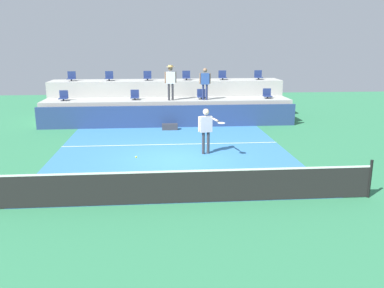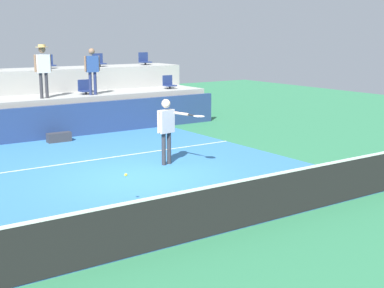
{
  "view_description": "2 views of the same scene",
  "coord_description": "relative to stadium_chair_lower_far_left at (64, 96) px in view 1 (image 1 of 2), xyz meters",
  "views": [
    {
      "loc": [
        -0.51,
        -13.87,
        4.11
      ],
      "look_at": [
        0.57,
        -1.15,
        0.9
      ],
      "focal_mm": 37.42,
      "sensor_mm": 36.0,
      "label": 1
    },
    {
      "loc": [
        -6.06,
        -11.02,
        3.43
      ],
      "look_at": [
        0.74,
        -1.12,
        0.95
      ],
      "focal_mm": 50.54,
      "sensor_mm": 36.0,
      "label": 2
    }
  ],
  "objects": [
    {
      "name": "stadium_chair_upper_mid_right",
      "position": [
        6.5,
        1.8,
        0.85
      ],
      "size": [
        0.44,
        0.4,
        0.52
      ],
      "color": "#2D2D33",
      "rests_on": "seating_tier_upper"
    },
    {
      "name": "seating_tier_lower",
      "position": [
        5.38,
        0.07,
        -0.84
      ],
      "size": [
        13.0,
        1.8,
        1.25
      ],
      "primitive_type": "cube",
      "color": "#9E9E99",
      "rests_on": "ground_plane"
    },
    {
      "name": "stadium_chair_upper_left",
      "position": [
        2.16,
        1.8,
        0.85
      ],
      "size": [
        0.44,
        0.4,
        0.52
      ],
      "color": "#2D2D33",
      "rests_on": "seating_tier_upper"
    },
    {
      "name": "stadium_chair_upper_right",
      "position": [
        8.57,
        1.8,
        0.85
      ],
      "size": [
        0.44,
        0.4,
        0.52
      ],
      "color": "#2D2D33",
      "rests_on": "seating_tier_upper"
    },
    {
      "name": "stadium_chair_upper_mid_left",
      "position": [
        4.3,
        1.8,
        0.85
      ],
      "size": [
        0.44,
        0.4,
        0.52
      ],
      "color": "#2D2D33",
      "rests_on": "seating_tier_upper"
    },
    {
      "name": "sponsor_backboard",
      "position": [
        5.38,
        -1.23,
        -0.91
      ],
      "size": [
        13.0,
        0.16,
        1.1
      ],
      "primitive_type": "cube",
      "color": "navy",
      "rests_on": "ground_plane"
    },
    {
      "name": "stadium_chair_upper_far_left",
      "position": [
        0.1,
        1.8,
        0.85
      ],
      "size": [
        0.44,
        0.4,
        0.52
      ],
      "color": "#2D2D33",
      "rests_on": "seating_tier_upper"
    },
    {
      "name": "tennis_player",
      "position": [
        6.66,
        -6.42,
        -0.39
      ],
      "size": [
        0.92,
        1.17,
        1.74
      ],
      "color": "#2D2D33",
      "rests_on": "ground_plane"
    },
    {
      "name": "ground_plane",
      "position": [
        5.38,
        -7.23,
        -1.46
      ],
      "size": [
        40.0,
        40.0,
        0.0
      ],
      "primitive_type": "plane",
      "color": "#2D754C"
    },
    {
      "name": "stadium_chair_lower_left",
      "position": [
        3.65,
        0.0,
        0.0
      ],
      "size": [
        0.44,
        0.4,
        0.52
      ],
      "color": "#2D2D33",
      "rests_on": "seating_tier_lower"
    },
    {
      "name": "stadium_chair_upper_far_right",
      "position": [
        10.67,
        1.8,
        0.85
      ],
      "size": [
        0.44,
        0.4,
        0.52
      ],
      "color": "#2D2D33",
      "rests_on": "seating_tier_upper"
    },
    {
      "name": "court_inner_paint",
      "position": [
        5.38,
        -6.23,
        -1.46
      ],
      "size": [
        9.0,
        10.0,
        0.01
      ],
      "primitive_type": "cube",
      "color": "teal",
      "rests_on": "ground_plane"
    },
    {
      "name": "stadium_chair_lower_far_left",
      "position": [
        0.0,
        0.0,
        0.0
      ],
      "size": [
        0.44,
        0.4,
        0.52
      ],
      "color": "#2D2D33",
      "rests_on": "seating_tier_lower"
    },
    {
      "name": "stadium_chair_lower_far_right",
      "position": [
        10.74,
        0.0,
        0.0
      ],
      "size": [
        0.44,
        0.4,
        0.52
      ],
      "color": "#2D2D33",
      "rests_on": "seating_tier_lower"
    },
    {
      "name": "tennis_net",
      "position": [
        5.38,
        -11.23,
        -0.97
      ],
      "size": [
        10.48,
        0.08,
        1.07
      ],
      "color": "black",
      "rests_on": "ground_plane"
    },
    {
      "name": "seating_tier_upper",
      "position": [
        5.38,
        1.87,
        -0.41
      ],
      "size": [
        13.0,
        1.8,
        2.1
      ],
      "primitive_type": "cube",
      "color": "#9E9E99",
      "rests_on": "ground_plane"
    },
    {
      "name": "spectator_in_grey",
      "position": [
        7.31,
        -0.38,
        0.77
      ],
      "size": [
        0.58,
        0.22,
        1.64
      ],
      "color": "navy",
      "rests_on": "seating_tier_lower"
    },
    {
      "name": "equipment_bag",
      "position": [
        5.41,
        -1.87,
        -1.31
      ],
      "size": [
        0.76,
        0.28,
        0.3
      ],
      "primitive_type": "cube",
      "color": "#333338",
      "rests_on": "ground_plane"
    },
    {
      "name": "tennis_ball",
      "position": [
        4.14,
        -8.89,
        -0.82
      ],
      "size": [
        0.07,
        0.07,
        0.07
      ],
      "color": "#CCE033"
    },
    {
      "name": "stadium_chair_lower_right",
      "position": [
        7.17,
        0.0,
        0.0
      ],
      "size": [
        0.44,
        0.4,
        0.52
      ],
      "color": "#2D2D33",
      "rests_on": "seating_tier_lower"
    },
    {
      "name": "spectator_with_hat",
      "position": [
        5.53,
        -0.38,
        0.9
      ],
      "size": [
        0.61,
        0.46,
        1.8
      ],
      "color": "#2D2D33",
      "rests_on": "seating_tier_lower"
    },
    {
      "name": "court_service_line",
      "position": [
        5.38,
        -4.83,
        -1.46
      ],
      "size": [
        9.0,
        0.06,
        0.0
      ],
      "primitive_type": "cube",
      "color": "white",
      "rests_on": "ground_plane"
    }
  ]
}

